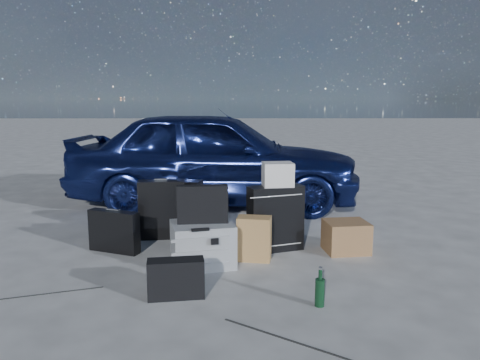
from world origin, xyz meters
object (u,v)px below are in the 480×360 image
(car, at_px, (215,157))
(green_bottle, at_px, (320,288))
(briefcase, at_px, (114,231))
(suitcase_right, at_px, (275,218))
(duffel_bag, at_px, (189,210))
(pelican_case, at_px, (203,244))
(cardboard_box, at_px, (346,237))
(suitcase_left, at_px, (162,209))

(car, distance_m, green_bottle, 3.18)
(briefcase, height_order, green_bottle, briefcase)
(suitcase_right, bearing_deg, car, 89.23)
(suitcase_right, xyz_separation_m, duffel_bag, (-0.86, 0.78, -0.11))
(car, height_order, green_bottle, car)
(briefcase, relative_size, suitcase_right, 0.82)
(car, height_order, briefcase, car)
(suitcase_right, bearing_deg, duffel_bag, 118.37)
(pelican_case, relative_size, cardboard_box, 1.33)
(suitcase_left, xyz_separation_m, duffel_bag, (0.22, 0.39, -0.10))
(pelican_case, distance_m, suitcase_right, 0.75)
(briefcase, distance_m, duffel_bag, 1.01)
(pelican_case, height_order, suitcase_left, suitcase_left)
(pelican_case, height_order, duffel_bag, duffel_bag)
(briefcase, relative_size, duffel_bag, 0.64)
(briefcase, distance_m, green_bottle, 2.00)
(briefcase, distance_m, suitcase_right, 1.45)
(car, bearing_deg, cardboard_box, -142.73)
(car, height_order, pelican_case, car)
(pelican_case, bearing_deg, green_bottle, -57.34)
(pelican_case, xyz_separation_m, green_bottle, (0.83, -0.79, -0.05))
(pelican_case, height_order, suitcase_right, suitcase_right)
(briefcase, xyz_separation_m, green_bottle, (1.65, -1.13, -0.06))
(pelican_case, xyz_separation_m, duffel_bag, (-0.23, 1.17, 0.01))
(suitcase_left, bearing_deg, car, 66.45)
(pelican_case, bearing_deg, suitcase_right, 17.47)
(car, height_order, suitcase_right, car)
(car, bearing_deg, green_bottle, -160.92)
(car, relative_size, briefcase, 7.52)
(car, relative_size, duffel_bag, 4.79)
(car, distance_m, suitcase_left, 1.57)
(pelican_case, bearing_deg, duffel_bag, 87.37)
(suitcase_right, distance_m, duffel_bag, 1.17)
(pelican_case, bearing_deg, car, 76.03)
(car, bearing_deg, briefcase, 160.40)
(suitcase_right, height_order, cardboard_box, suitcase_right)
(pelican_case, xyz_separation_m, cardboard_box, (1.26, 0.34, -0.04))
(duffel_bag, xyz_separation_m, green_bottle, (1.06, -1.95, -0.06))
(briefcase, height_order, duffel_bag, duffel_bag)
(duffel_bag, relative_size, green_bottle, 2.97)
(pelican_case, xyz_separation_m, suitcase_right, (0.63, 0.38, 0.12))
(green_bottle, bearing_deg, duffel_bag, 118.58)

